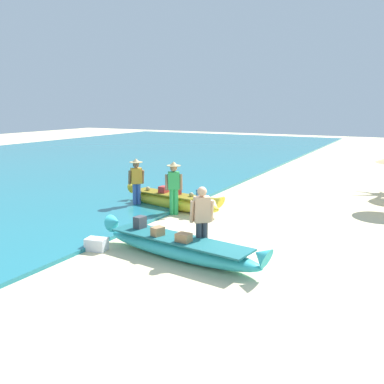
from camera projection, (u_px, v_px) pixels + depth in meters
ground_plane at (232, 250)px, 10.34m from camera, size 80.00×80.00×0.00m
sea at (42, 166)px, 24.19m from camera, size 24.00×56.00×0.10m
boat_cyan_foreground at (179, 247)px, 9.75m from camera, size 4.60×1.33×0.78m
boat_yellow_midground at (173, 201)px, 14.29m from camera, size 4.02×1.21×0.84m
person_vendor_hatted at (174, 184)px, 13.46m from camera, size 0.57×0.46×1.73m
person_tourist_customer at (202, 218)px, 9.69m from camera, size 0.55×0.51×1.67m
person_vendor_assistant at (136, 179)px, 14.51m from camera, size 0.51×0.54×1.69m
cooler_box at (96, 244)px, 10.31m from camera, size 0.56×0.43×0.30m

